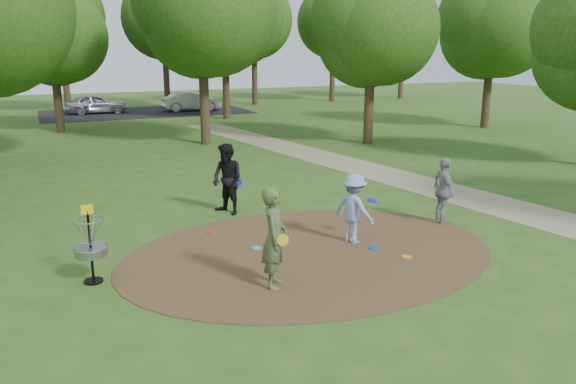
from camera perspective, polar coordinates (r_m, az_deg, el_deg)
name	(u,v)px	position (r m, az deg, el deg)	size (l,w,h in m)	color
ground	(310,253)	(12.37, 2.30, -6.20)	(100.00, 100.00, 0.00)	#2D5119
dirt_clearing	(311,252)	(12.37, 2.30, -6.16)	(8.40, 8.40, 0.02)	#47301C
footpath	(476,199)	(17.56, 18.58, -0.70)	(2.00, 40.00, 0.01)	#8C7A5B
parking_lot	(146,112)	(41.22, -14.22, 7.88)	(14.00, 8.00, 0.01)	black
player_observer_with_disc	(274,238)	(10.37, -1.41, -4.67)	(0.74, 0.84, 1.93)	#4C5D36
player_throwing_with_disc	(354,209)	(12.86, 6.70, -1.70)	(1.12, 1.19, 1.62)	#839BC4
player_walking_with_disc	(227,179)	(15.08, -6.18, 1.29)	(1.05, 1.15, 1.91)	black
player_waiting_with_disc	(444,191)	(14.72, 15.53, 0.11)	(0.67, 1.08, 1.71)	gray
disc_ground_cyan	(256,248)	(12.59, -3.22, -5.70)	(0.22, 0.22, 0.02)	#1AC0D2
disc_ground_blue	(374,248)	(12.72, 8.68, -5.64)	(0.22, 0.22, 0.02)	#0B3CC2
disc_ground_red	(212,233)	(13.72, -7.77, -4.11)	(0.22, 0.22, 0.02)	red
car_left	(96,104)	(41.16, -18.92, 8.50)	(1.62, 4.02, 1.37)	#ACAEB4
car_right	(191,101)	(41.31, -9.81, 9.07)	(1.44, 4.13, 1.36)	#A3A4AA
disc_ground_orange	(407,257)	(12.32, 11.96, -6.46)	(0.22, 0.22, 0.02)	orange
disc_golf_basket	(90,239)	(11.22, -19.48, -4.50)	(0.63, 0.63, 1.54)	black
tree_ring	(215,23)	(21.88, -7.45, 16.63)	(37.32, 45.55, 9.36)	#332316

